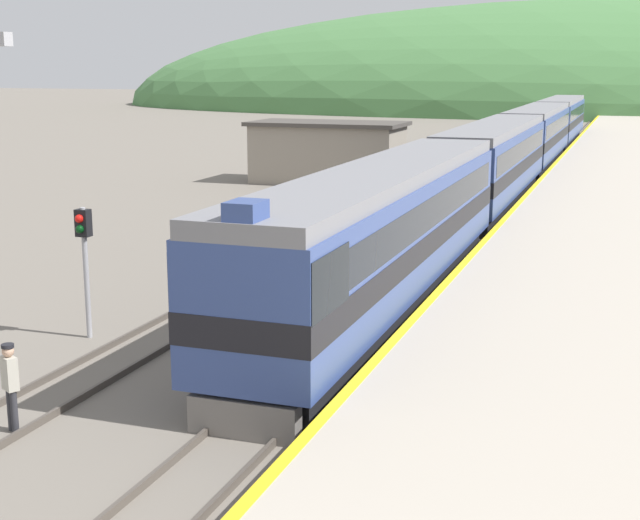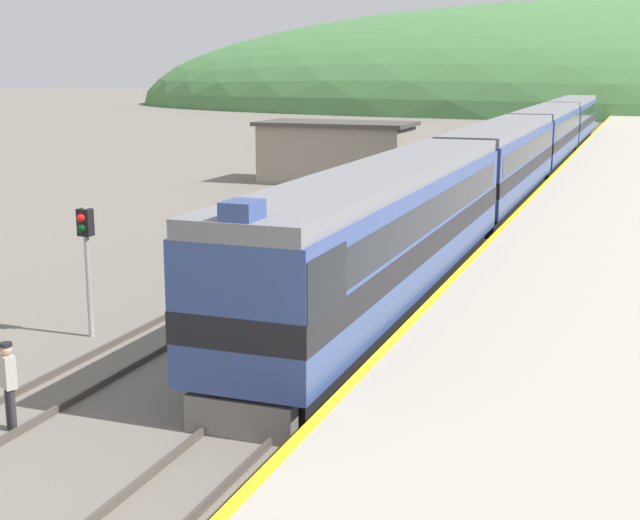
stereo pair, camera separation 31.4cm
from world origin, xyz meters
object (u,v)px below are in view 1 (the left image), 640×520
(express_train_lead_car, at_px, (383,233))
(carriage_second, at_px, (494,162))
(signal_post_siding, at_px, (84,245))
(track_worker, at_px, (10,382))
(carriage_third, at_px, (537,134))
(carriage_fourth, at_px, (561,119))

(express_train_lead_car, bearing_deg, carriage_second, 90.00)
(express_train_lead_car, height_order, signal_post_siding, express_train_lead_car)
(signal_post_siding, xyz_separation_m, track_worker, (2.17, -5.83, -1.49))
(carriage_third, relative_size, track_worker, 10.67)
(track_worker, bearing_deg, signal_post_siding, 110.37)
(carriage_third, bearing_deg, track_worker, -94.81)
(track_worker, bearing_deg, carriage_third, 85.19)
(carriage_fourth, relative_size, signal_post_siding, 5.49)
(express_train_lead_car, relative_size, carriage_fourth, 1.07)
(express_train_lead_car, relative_size, carriage_second, 1.07)
(carriage_second, xyz_separation_m, signal_post_siding, (-6.57, -26.34, 0.22))
(carriage_third, height_order, signal_post_siding, carriage_third)
(carriage_fourth, bearing_deg, express_train_lead_car, -90.00)
(signal_post_siding, height_order, track_worker, signal_post_siding)
(signal_post_siding, bearing_deg, carriage_third, 81.95)
(express_train_lead_car, distance_m, track_worker, 12.05)
(carriage_third, xyz_separation_m, signal_post_siding, (-6.57, -46.42, 0.22))
(signal_post_siding, distance_m, track_worker, 6.40)
(carriage_third, distance_m, carriage_fourth, 20.08)
(carriage_second, bearing_deg, carriage_third, 90.00)
(carriage_third, xyz_separation_m, carriage_fourth, (0.00, 20.08, 0.00))
(carriage_fourth, relative_size, track_worker, 10.67)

